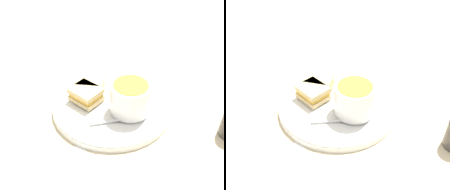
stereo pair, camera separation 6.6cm
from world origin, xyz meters
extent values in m
plane|color=beige|center=(0.00, 0.00, 0.00)|extent=(2.40, 2.40, 0.00)
cylinder|color=white|center=(0.00, 0.00, 0.01)|extent=(0.30, 0.30, 0.02)
torus|color=white|center=(0.00, 0.00, 0.02)|extent=(0.30, 0.30, 0.01)
cylinder|color=white|center=(0.05, 0.00, 0.02)|extent=(0.05, 0.05, 0.01)
cylinder|color=white|center=(0.05, 0.00, 0.06)|extent=(0.10, 0.10, 0.07)
cylinder|color=gold|center=(0.05, 0.00, 0.09)|extent=(0.08, 0.08, 0.01)
cube|color=silver|center=(0.04, -0.07, 0.02)|extent=(0.07, 0.07, 0.00)
ellipsoid|color=silver|center=(0.08, -0.02, 0.02)|extent=(0.04, 0.04, 0.01)
cube|color=#DBBC7F|center=(-0.08, 0.01, 0.03)|extent=(0.09, 0.09, 0.01)
cube|color=gold|center=(-0.08, 0.01, 0.04)|extent=(0.09, 0.08, 0.01)
cube|color=#DBBC7F|center=(-0.08, 0.01, 0.05)|extent=(0.09, 0.09, 0.01)
cube|color=#DBBC7F|center=(-0.06, -0.03, 0.03)|extent=(0.08, 0.07, 0.01)
cube|color=gold|center=(-0.06, -0.03, 0.04)|extent=(0.07, 0.06, 0.01)
cube|color=#DBBC7F|center=(-0.06, -0.03, 0.05)|extent=(0.08, 0.07, 0.01)
camera|label=1|loc=(0.30, -0.42, 0.45)|focal=42.00mm
camera|label=2|loc=(0.35, -0.38, 0.45)|focal=42.00mm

